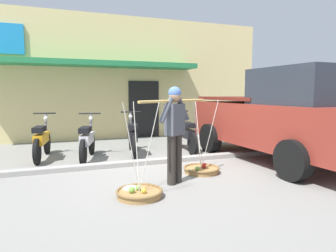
{
  "coord_description": "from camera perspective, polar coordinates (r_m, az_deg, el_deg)",
  "views": [
    {
      "loc": [
        -1.96,
        -5.64,
        1.59
      ],
      "look_at": [
        0.38,
        0.6,
        0.85
      ],
      "focal_mm": 32.2,
      "sensor_mm": 36.0,
      "label": 1
    }
  ],
  "objects": [
    {
      "name": "ground_plane",
      "position": [
        6.18,
        -1.37,
        -8.58
      ],
      "size": [
        90.0,
        90.0,
        0.0
      ],
      "primitive_type": "plane",
      "color": "gray"
    },
    {
      "name": "sidewalk_curb",
      "position": [
        6.81,
        -3.32,
        -6.74
      ],
      "size": [
        20.0,
        0.24,
        0.1
      ],
      "primitive_type": "cube",
      "color": "gray",
      "rests_on": "ground"
    },
    {
      "name": "fruit_vendor",
      "position": [
        5.2,
        1.27,
        -0.41
      ],
      "size": [
        1.55,
        0.97,
        1.7
      ],
      "color": "#2D2823",
      "rests_on": "ground"
    },
    {
      "name": "fruit_basket_left_side",
      "position": [
        6.1,
        6.35,
        -8.12
      ],
      "size": [
        0.72,
        0.72,
        1.45
      ],
      "color": "#9E7542",
      "rests_on": "ground"
    },
    {
      "name": "fruit_basket_right_side",
      "position": [
        4.73,
        -5.44,
        -12.42
      ],
      "size": [
        0.72,
        0.72,
        1.45
      ],
      "color": "#9E7542",
      "rests_on": "ground"
    },
    {
      "name": "motorcycle_nearest_shop",
      "position": [
        7.83,
        -22.77,
        -2.52
      ],
      "size": [
        0.54,
        1.81,
        1.09
      ],
      "color": "black",
      "rests_on": "ground"
    },
    {
      "name": "motorcycle_second_in_row",
      "position": [
        7.4,
        -15.03,
        -2.73
      ],
      "size": [
        0.65,
        1.78,
        1.09
      ],
      "color": "black",
      "rests_on": "ground"
    },
    {
      "name": "motorcycle_third_in_row",
      "position": [
        7.84,
        -6.8,
        -2.05
      ],
      "size": [
        0.55,
        1.81,
        1.09
      ],
      "color": "black",
      "rests_on": "ground"
    },
    {
      "name": "motorcycle_end_of_row",
      "position": [
        8.17,
        3.19,
        -1.67
      ],
      "size": [
        0.54,
        1.82,
        1.09
      ],
      "color": "black",
      "rests_on": "ground"
    },
    {
      "name": "parked_truck",
      "position": [
        7.39,
        20.82,
        1.59
      ],
      "size": [
        2.28,
        4.76,
        2.1
      ],
      "color": "maroon",
      "rests_on": "ground"
    },
    {
      "name": "storefront_building",
      "position": [
        12.92,
        -16.2,
        8.35
      ],
      "size": [
        13.0,
        6.0,
        4.2
      ],
      "color": "#DBC684",
      "rests_on": "ground"
    },
    {
      "name": "plastic_litter_bag",
      "position": [
        4.88,
        -7.07,
        -11.86
      ],
      "size": [
        0.28,
        0.22,
        0.14
      ],
      "primitive_type": "ellipsoid",
      "color": "silver",
      "rests_on": "ground"
    }
  ]
}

